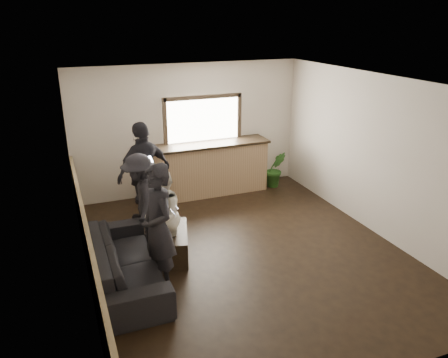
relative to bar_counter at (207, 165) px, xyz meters
name	(u,v)px	position (x,y,z in m)	size (l,w,h in m)	color
ground	(245,252)	(-0.30, -2.70, -0.64)	(5.00, 6.00, 0.01)	black
room_shell	(202,175)	(-1.04, -2.70, 0.83)	(5.01, 6.01, 2.80)	silver
bar_counter	(207,165)	(0.00, 0.00, 0.00)	(2.70, 0.68, 2.13)	#9F7B56
sofa	(126,262)	(-2.27, -2.83, -0.30)	(2.30, 0.90, 0.67)	black
coffee_table	(170,243)	(-1.47, -2.33, -0.42)	(0.55, 1.00, 0.44)	black
cup_a	(167,222)	(-1.46, -2.09, -0.15)	(0.13, 0.13, 0.11)	silver
cup_b	(174,231)	(-1.43, -2.44, -0.15)	(0.11, 0.11, 0.10)	silver
potted_plant	(275,169)	(1.58, -0.20, -0.22)	(0.46, 0.37, 0.84)	#2D6623
person_a	(158,228)	(-1.82, -3.10, 0.29)	(0.56, 0.75, 1.87)	black
person_b	(162,217)	(-1.60, -2.40, 0.12)	(0.78, 0.88, 1.51)	white
person_c	(141,199)	(-1.79, -1.69, 0.15)	(0.71, 1.09, 1.59)	black
person_d	(144,173)	(-1.55, -0.88, 0.33)	(1.23, 0.88, 1.94)	black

